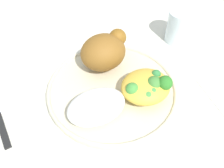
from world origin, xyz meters
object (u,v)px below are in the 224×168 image
Objects in this scene: plate at (112,90)px; mac_cheese_with_broccoli at (147,86)px; roasted_chicken at (104,51)px; water_glass at (179,26)px; fork at (27,113)px; rice_pile at (96,106)px.

plate is 2.73× the size of mac_cheese_with_broccoli.
water_glass is at bearing 2.65° from roasted_chicken.
roasted_chicken is at bearing 75.66° from plate.
fork is (-0.18, -0.03, -0.05)m from roasted_chicken.
water_glass reaches higher than fork.
plate reaches higher than fork.
plate is 3.27× the size of water_glass.
mac_cheese_with_broccoli is at bearing -3.25° from rice_pile.
roasted_chicken is at bearing -177.35° from water_glass.
mac_cheese_with_broccoli is (0.05, -0.04, 0.03)m from plate.
mac_cheese_with_broccoli is 0.67× the size of fork.
plate is 2.39× the size of rice_pile.
rice_pile is at bearing 176.75° from mac_cheese_with_broccoli.
water_glass reaches higher than mac_cheese_with_broccoli.
water_glass is at bearing 22.75° from rice_pile.
fork is (-0.11, 0.07, -0.03)m from rice_pile.
rice_pile is 1.37× the size of water_glass.
roasted_chicken is 0.12m from mac_cheese_with_broccoli.
mac_cheese_with_broccoli is (0.03, -0.11, -0.02)m from roasted_chicken.
fork is at bearing 148.80° from rice_pile.
plate is 2.47× the size of roasted_chicken.
rice_pile is (-0.05, -0.04, 0.02)m from plate.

